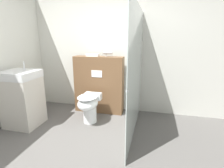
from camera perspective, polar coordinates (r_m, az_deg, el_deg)
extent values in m
plane|color=#565451|center=(2.54, -12.38, -23.49)|extent=(12.00, 12.00, 0.00)
cube|color=silver|center=(3.78, -0.58, 10.15)|extent=(8.00, 0.06, 2.50)
cube|color=brown|center=(3.71, -4.27, -0.24)|extent=(1.04, 0.25, 1.19)
cube|color=white|center=(3.53, -5.02, 3.33)|extent=(0.22, 0.01, 0.14)
cube|color=silver|center=(2.79, 7.83, 3.50)|extent=(0.01, 1.78, 2.04)
sphere|color=#B2B2B7|center=(1.97, 4.92, -2.44)|extent=(0.04, 0.04, 0.04)
cylinder|color=white|center=(3.37, -7.24, -9.20)|extent=(0.25, 0.25, 0.38)
ellipsoid|color=white|center=(3.22, -7.89, -6.27)|extent=(0.36, 0.47, 0.23)
ellipsoid|color=white|center=(3.18, -7.98, -4.14)|extent=(0.35, 0.46, 0.02)
cube|color=white|center=(3.46, -6.17, -3.97)|extent=(0.32, 0.15, 0.13)
cube|color=beige|center=(3.54, -27.09, -5.29)|extent=(0.57, 0.53, 0.88)
cube|color=white|center=(3.42, -28.08, 2.71)|extent=(0.58, 0.54, 0.13)
cylinder|color=silver|center=(3.50, -26.78, 5.38)|extent=(0.02, 0.02, 0.14)
cylinder|color=#B7B7BC|center=(3.56, -1.38, 10.20)|extent=(0.17, 0.07, 0.07)
cone|color=#B7B7BC|center=(3.54, 0.24, 10.17)|extent=(0.03, 0.06, 0.06)
cylinder|color=#B7B7BC|center=(3.58, -1.92, 9.52)|extent=(0.03, 0.03, 0.07)
cube|color=white|center=(3.64, -6.31, 9.38)|extent=(0.25, 0.13, 0.05)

